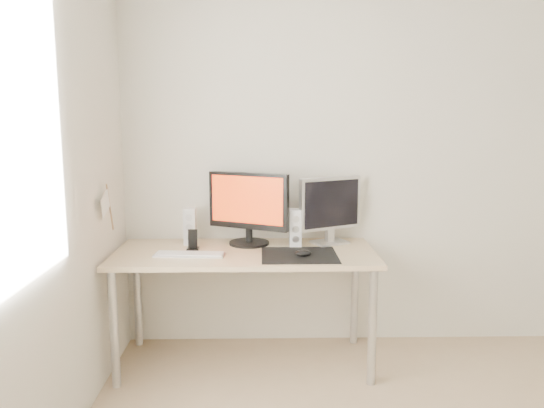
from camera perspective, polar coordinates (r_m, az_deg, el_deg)
name	(u,v)px	position (r m, az deg, el deg)	size (l,w,h in m)	color
wall_back	(384,162)	(3.65, 11.97, 4.49)	(3.50, 3.50, 0.00)	white
mousepad	(299,255)	(3.18, 2.96, -5.51)	(0.45, 0.40, 0.00)	black
mouse	(303,253)	(3.14, 3.37, -5.30)	(0.10, 0.06, 0.04)	black
desk	(245,263)	(3.30, -2.93, -6.39)	(1.60, 0.70, 0.73)	#D1B587
main_monitor	(248,206)	(3.39, -2.56, -0.19)	(0.51, 0.35, 0.47)	black
second_monitor	(330,207)	(3.44, 6.28, -0.33)	(0.42, 0.24, 0.43)	silver
speaker_left	(190,226)	(3.46, -8.82, -2.37)	(0.08, 0.09, 0.24)	white
speaker_right	(295,228)	(3.37, 2.53, -2.59)	(0.08, 0.09, 0.24)	white
keyboard	(190,254)	(3.21, -8.84, -5.36)	(0.43, 0.16, 0.02)	#A9A9AB
phone_dock	(193,244)	(3.32, -8.51, -4.26)	(0.07, 0.06, 0.13)	black
pennant	(107,204)	(3.20, -17.35, -0.03)	(0.01, 0.23, 0.29)	#A57F54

